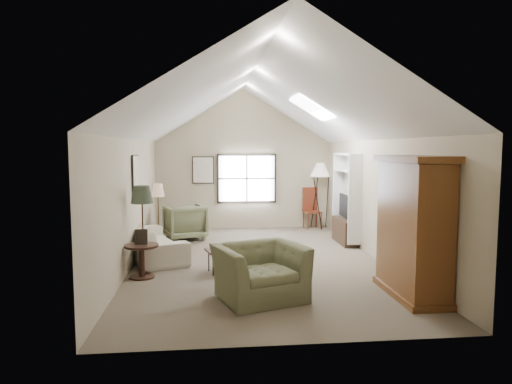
{
  "coord_description": "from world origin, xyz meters",
  "views": [
    {
      "loc": [
        -0.99,
        -9.13,
        2.32
      ],
      "look_at": [
        0.0,
        0.4,
        1.4
      ],
      "focal_mm": 32.0,
      "sensor_mm": 36.0,
      "label": 1
    }
  ],
  "objects": [
    {
      "name": "armchair_far",
      "position": [
        -1.61,
        2.51,
        0.44
      ],
      "size": [
        1.21,
        1.23,
        0.89
      ],
      "primitive_type": "imported",
      "rotation": [
        0.0,
        0.0,
        3.46
      ],
      "color": "#66714F",
      "rests_on": "ground"
    },
    {
      "name": "armoire",
      "position": [
        2.18,
        -2.4,
        1.1
      ],
      "size": [
        0.6,
        1.5,
        2.2
      ],
      "primitive_type": "cube",
      "color": "brown",
      "rests_on": "ground"
    },
    {
      "name": "window",
      "position": [
        0.1,
        3.96,
        1.45
      ],
      "size": [
        1.72,
        0.08,
        1.42
      ],
      "primitive_type": "cube",
      "color": "black",
      "rests_on": "room_shell"
    },
    {
      "name": "side_chair",
      "position": [
        1.98,
        3.7,
        0.59
      ],
      "size": [
        0.51,
        0.51,
        1.18
      ],
      "primitive_type": "cube",
      "rotation": [
        0.0,
        0.0,
        0.12
      ],
      "color": "brown",
      "rests_on": "ground"
    },
    {
      "name": "tv_panel",
      "position": [
        2.32,
        1.6,
        0.92
      ],
      "size": [
        0.05,
        0.9,
        0.55
      ],
      "primitive_type": "cube",
      "color": "black",
      "rests_on": "media_console"
    },
    {
      "name": "skylight",
      "position": [
        1.3,
        0.9,
        3.22
      ],
      "size": [
        0.8,
        1.2,
        0.52
      ],
      "primitive_type": null,
      "color": "white",
      "rests_on": "room_shell"
    },
    {
      "name": "tan_lamp",
      "position": [
        -2.2,
        1.86,
        0.75
      ],
      "size": [
        0.39,
        0.39,
        1.51
      ],
      "primitive_type": null,
      "rotation": [
        0.0,
        0.0,
        0.36
      ],
      "color": "tan",
      "rests_on": "ground"
    },
    {
      "name": "tv_alcove",
      "position": [
        2.34,
        1.6,
        1.15
      ],
      "size": [
        0.32,
        1.3,
        2.1
      ],
      "primitive_type": "cube",
      "color": "white",
      "rests_on": "ground"
    },
    {
      "name": "armchair_near",
      "position": [
        -0.22,
        -2.29,
        0.42
      ],
      "size": [
        1.57,
        1.46,
        0.83
      ],
      "primitive_type": "imported",
      "rotation": [
        0.0,
        0.0,
        0.32
      ],
      "color": "#616748",
      "rests_on": "ground"
    },
    {
      "name": "side_table",
      "position": [
        -2.2,
        -0.94,
        0.3
      ],
      "size": [
        0.78,
        0.78,
        0.6
      ],
      "primitive_type": "cylinder",
      "rotation": [
        0.0,
        0.0,
        0.36
      ],
      "color": "#321B14",
      "rests_on": "ground"
    },
    {
      "name": "sofa",
      "position": [
        -2.2,
        0.66,
        0.35
      ],
      "size": [
        1.73,
        2.59,
        0.7
      ],
      "primitive_type": "imported",
      "rotation": [
        0.0,
        0.0,
        1.93
      ],
      "color": "beige",
      "rests_on": "ground"
    },
    {
      "name": "room_shell",
      "position": [
        0.0,
        0.0,
        3.21
      ],
      "size": [
        5.01,
        8.01,
        4.0
      ],
      "color": "#675C49",
      "rests_on": "ground"
    },
    {
      "name": "tripod_lamp",
      "position": [
        2.2,
        3.7,
        0.97
      ],
      "size": [
        0.73,
        0.73,
        1.93
      ],
      "primitive_type": null,
      "rotation": [
        0.0,
        0.0,
        0.38
      ],
      "color": "silver",
      "rests_on": "ground"
    },
    {
      "name": "media_console",
      "position": [
        2.32,
        1.6,
        0.3
      ],
      "size": [
        0.34,
        1.18,
        0.6
      ],
      "primitive_type": "cube",
      "color": "#382316",
      "rests_on": "ground"
    },
    {
      "name": "wall_art",
      "position": [
        -1.88,
        1.94,
        1.73
      ],
      "size": [
        1.97,
        3.71,
        0.88
      ],
      "color": "black",
      "rests_on": "room_shell"
    },
    {
      "name": "bowl",
      "position": [
        -0.62,
        -0.71,
        0.47
      ],
      "size": [
        0.25,
        0.25,
        0.05
      ],
      "primitive_type": "imported",
      "rotation": [
        0.0,
        0.0,
        0.24
      ],
      "color": "#392A17",
      "rests_on": "coffee_table"
    },
    {
      "name": "dark_lamp",
      "position": [
        -2.2,
        -0.74,
        0.84
      ],
      "size": [
        0.52,
        0.52,
        1.68
      ],
      "primitive_type": null,
      "rotation": [
        0.0,
        0.0,
        0.36
      ],
      "color": "#242B1E",
      "rests_on": "ground"
    },
    {
      "name": "coffee_table",
      "position": [
        -0.62,
        -0.71,
        0.22
      ],
      "size": [
        0.95,
        0.67,
        0.44
      ],
      "primitive_type": "cube",
      "rotation": [
        0.0,
        0.0,
        0.24
      ],
      "color": "#351F16",
      "rests_on": "ground"
    }
  ]
}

